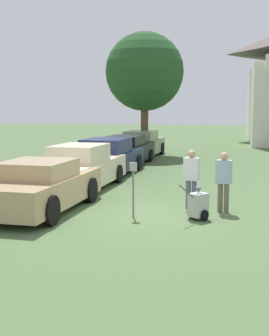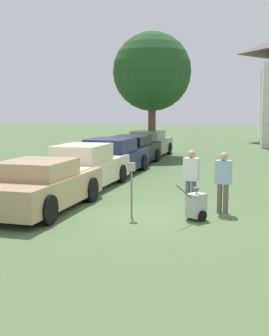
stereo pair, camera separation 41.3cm
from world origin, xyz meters
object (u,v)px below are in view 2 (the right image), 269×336
object	(u,v)px
person_supervisor	(223,179)
equipment_cart	(196,205)
parked_car_tan	(40,186)
parked_car_sage	(149,144)
person_worker	(191,176)
parking_meter	(132,179)
parked_car_black	(132,151)
parked_car_cream	(84,168)
parked_car_navy	(112,158)

from	to	relation	value
person_supervisor	equipment_cart	world-z (taller)	person_supervisor
equipment_cart	parked_car_tan	bearing A→B (deg)	-147.91
parked_car_sage	person_worker	bearing A→B (deg)	-70.73
parking_meter	equipment_cart	size ratio (longest dim) A/B	1.44
person_worker	equipment_cart	distance (m)	1.42
person_supervisor	equipment_cart	bearing A→B (deg)	67.06
parked_car_black	equipment_cart	bearing A→B (deg)	-65.38
parked_car_cream	parking_meter	world-z (taller)	parked_car_cream
parked_car_cream	parking_meter	distance (m)	4.55
parked_car_tan	parked_car_black	bearing A→B (deg)	92.32
parked_car_navy	parked_car_black	xyz separation A→B (m)	(0.00, 3.43, -0.03)
parked_car_black	parking_meter	distance (m)	10.93
parked_car_navy	equipment_cart	bearing A→B (deg)	-56.38
equipment_cart	parked_car_black	bearing A→B (deg)	145.81
parked_car_cream	parking_meter	xyz separation A→B (m)	(2.65, -3.69, 0.27)
parked_car_cream	person_worker	bearing A→B (deg)	-28.09
parked_car_cream	person_supervisor	bearing A→B (deg)	-26.08
parking_meter	equipment_cart	distance (m)	1.78
parked_car_sage	parking_meter	bearing A→B (deg)	-77.37
parked_car_tan	person_supervisor	world-z (taller)	person_supervisor
parked_car_black	parked_car_tan	bearing A→B (deg)	-87.68
parked_car_sage	parked_car_black	bearing A→B (deg)	-87.68
parked_car_tan	person_supervisor	xyz separation A→B (m)	(4.93, 0.86, 0.26)
parked_car_sage	parking_meter	xyz separation A→B (m)	(2.64, -14.54, 0.30)
parked_car_tan	parked_car_cream	bearing A→B (deg)	92.33
parked_car_cream	parked_car_navy	world-z (taller)	parked_car_cream
parked_car_sage	person_supervisor	world-z (taller)	person_supervisor
parked_car_tan	person_supervisor	bearing A→B (deg)	12.25
person_supervisor	equipment_cart	distance (m)	1.27
parked_car_tan	parked_car_navy	xyz separation A→B (m)	(-0.00, 7.00, 0.03)
person_supervisor	parked_car_navy	bearing A→B (deg)	-42.18
parked_car_tan	person_worker	distance (m)	4.20
parked_car_navy	parked_car_sage	world-z (taller)	parked_car_navy
parked_car_navy	parked_car_sage	size ratio (longest dim) A/B	1.08
parked_car_navy	parked_car_black	size ratio (longest dim) A/B	0.99
parking_meter	person_supervisor	world-z (taller)	person_supervisor
parked_car_black	equipment_cart	xyz separation A→B (m)	(4.32, -10.54, -0.30)
parked_car_black	person_worker	world-z (taller)	person_worker
parked_car_cream	person_worker	world-z (taller)	person_worker
parked_car_navy	parking_meter	size ratio (longest dim) A/B	3.71
person_supervisor	parking_meter	bearing A→B (deg)	33.24
parked_car_sage	parking_meter	size ratio (longest dim) A/B	3.43
equipment_cart	person_supervisor	bearing A→B (deg)	91.51
parked_car_tan	equipment_cart	bearing A→B (deg)	0.90
parked_car_navy	parked_car_sage	bearing A→B (deg)	92.32
parked_car_black	person_supervisor	bearing A→B (deg)	-60.43
parked_car_cream	parked_car_sage	bearing A→B (deg)	92.32
person_worker	equipment_cart	bearing A→B (deg)	113.30
person_worker	person_supervisor	size ratio (longest dim) A/B	1.01
parking_meter	equipment_cart	bearing A→B (deg)	1.89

